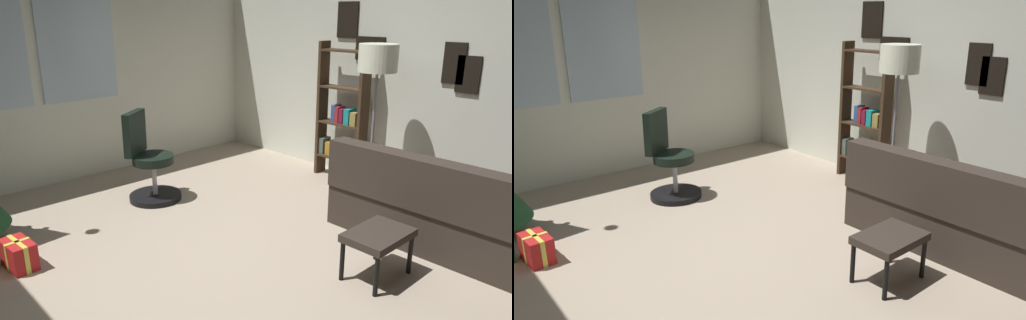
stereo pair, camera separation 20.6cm
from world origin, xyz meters
TOP-DOWN VIEW (x-y plane):
  - ground_plane at (0.00, 0.00)m, footprint 5.09×5.88m
  - wall_back_with_windows at (-0.02, 2.99)m, footprint 5.09×0.12m
  - wall_right_with_frames at (2.59, 0.00)m, footprint 0.12×5.88m
  - couch at (1.77, -1.16)m, footprint 1.73×2.07m
  - footstool at (0.67, -0.88)m, footprint 0.53×0.36m
  - gift_box_red at (-1.30, 1.17)m, footprint 0.21×0.33m
  - office_chair at (0.25, 1.72)m, footprint 0.58×0.58m
  - bookshelf at (2.33, 0.74)m, footprint 0.18×0.64m
  - floor_lamp at (2.01, 0.09)m, footprint 0.40×0.40m

SIDE VIEW (x-z plane):
  - ground_plane at x=0.00m, z-range -0.10..0.00m
  - gift_box_red at x=-1.30m, z-range 0.00..0.23m
  - couch at x=1.77m, z-range -0.14..0.70m
  - footstool at x=0.67m, z-range 0.14..0.52m
  - office_chair at x=0.25m, z-range -0.11..0.86m
  - bookshelf at x=2.33m, z-range -0.10..1.54m
  - wall_right_with_frames at x=2.59m, z-range 0.00..2.83m
  - wall_back_with_windows at x=-0.02m, z-range 0.01..2.83m
  - floor_lamp at x=2.01m, z-range 0.60..2.26m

